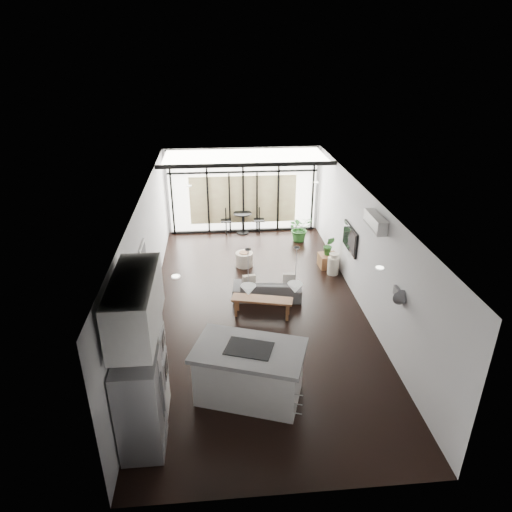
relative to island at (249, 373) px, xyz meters
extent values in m
cube|color=black|center=(0.42, 2.96, -0.52)|extent=(5.00, 10.00, 0.00)
cube|color=silver|center=(0.42, 2.96, 2.28)|extent=(5.00, 10.00, 0.00)
cube|color=silver|center=(-2.08, 2.96, 0.88)|extent=(0.02, 10.00, 2.80)
cube|color=silver|center=(2.92, 2.96, 0.88)|extent=(0.02, 10.00, 2.80)
cube|color=silver|center=(0.42, 7.96, 0.88)|extent=(5.00, 0.02, 2.80)
cube|color=silver|center=(0.42, -2.04, 0.88)|extent=(5.00, 0.02, 2.80)
cube|color=black|center=(0.42, 7.84, 0.88)|extent=(5.00, 0.20, 2.80)
cube|color=silver|center=(0.42, 6.96, 2.25)|extent=(4.70, 1.90, 0.06)
cube|color=beige|center=(0.42, 7.91, 0.58)|extent=(3.50, 0.02, 1.60)
cube|color=silver|center=(0.00, 0.00, 0.00)|extent=(2.17, 1.69, 1.04)
cube|color=black|center=(0.00, 0.00, 0.53)|extent=(0.93, 0.76, 0.01)
cube|color=#949398|center=(-1.73, -0.99, 0.31)|extent=(0.64, 0.81, 1.66)
cube|color=silver|center=(-1.73, -0.19, 0.66)|extent=(0.61, 0.64, 2.36)
cube|color=silver|center=(-1.70, -0.54, 1.83)|extent=(0.62, 1.75, 0.86)
cone|color=silver|center=(0.02, 0.31, 1.50)|extent=(0.26, 0.26, 0.18)
cone|color=silver|center=(0.82, 0.31, 1.50)|extent=(0.26, 0.26, 0.18)
imported|color=#4F5052|center=(0.72, 3.44, -0.19)|extent=(1.74, 0.69, 0.66)
cube|color=brown|center=(0.50, 2.64, -0.30)|extent=(1.45, 0.68, 0.45)
cylinder|color=beige|center=(0.26, 5.28, -0.32)|extent=(0.52, 0.52, 0.40)
cube|color=brown|center=(2.62, 5.00, -0.34)|extent=(0.52, 0.52, 0.37)
imported|color=#275F24|center=(2.16, 6.91, -0.19)|extent=(0.94, 1.00, 0.66)
imported|color=#275F24|center=(2.62, 5.00, -0.03)|extent=(0.43, 0.62, 0.25)
cylinder|color=silver|center=(2.66, 4.55, -0.21)|extent=(0.35, 0.35, 0.62)
cube|color=black|center=(0.38, 7.71, -0.20)|extent=(1.34, 0.57, 0.63)
cube|color=black|center=(2.88, 3.96, 0.78)|extent=(0.05, 1.10, 0.65)
cube|color=silver|center=(2.80, 2.16, 1.93)|extent=(0.22, 0.90, 0.30)
cube|color=black|center=(-2.05, 2.46, 1.03)|extent=(0.04, 0.70, 0.90)
camera|label=1|loc=(-0.46, -6.39, 5.33)|focal=32.00mm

